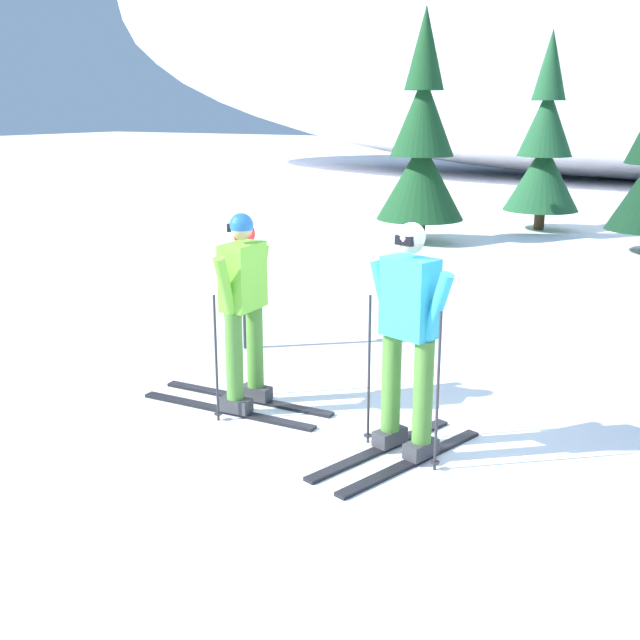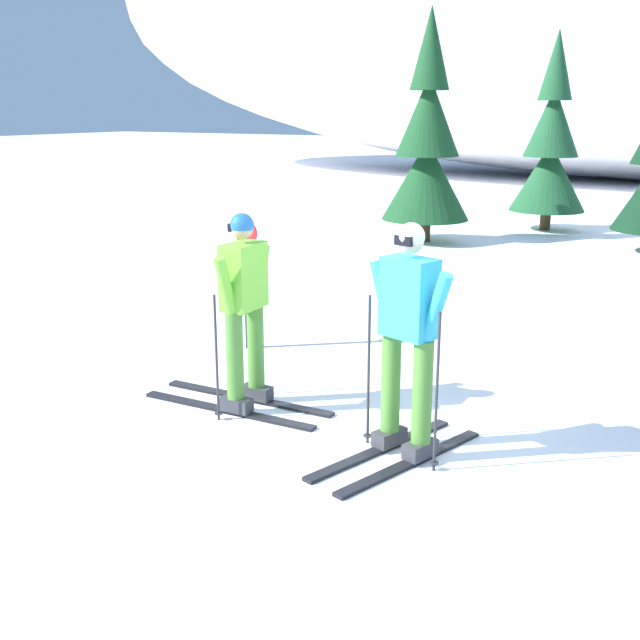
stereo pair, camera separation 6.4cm
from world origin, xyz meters
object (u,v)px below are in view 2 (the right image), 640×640
skier_cyan_jacket (407,337)px  pine_tree_far_left (427,146)px  pine_tree_center_left (551,148)px  trail_marker_post (247,277)px  skier_lime_jacket (244,309)px

skier_cyan_jacket → pine_tree_far_left: bearing=111.5°
pine_tree_far_left → pine_tree_center_left: size_ratio=1.06×
skier_cyan_jacket → pine_tree_far_left: 10.03m
skier_cyan_jacket → trail_marker_post: bearing=147.5°
pine_tree_far_left → trail_marker_post: (1.03, -7.62, -1.05)m
pine_tree_center_left → trail_marker_post: pine_tree_center_left is taller
pine_tree_far_left → trail_marker_post: 7.76m
skier_cyan_jacket → pine_tree_far_left: (-3.66, 9.29, 0.92)m
skier_lime_jacket → pine_tree_center_left: size_ratio=0.42×
pine_tree_far_left → pine_tree_center_left: (1.71, 2.76, -0.11)m
skier_cyan_jacket → pine_tree_far_left: pine_tree_far_left is taller
trail_marker_post → skier_cyan_jacket: bearing=-32.5°
skier_lime_jacket → pine_tree_center_left: pine_tree_center_left is taller
pine_tree_center_left → trail_marker_post: bearing=-93.8°
skier_lime_jacket → trail_marker_post: skier_lime_jacket is taller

